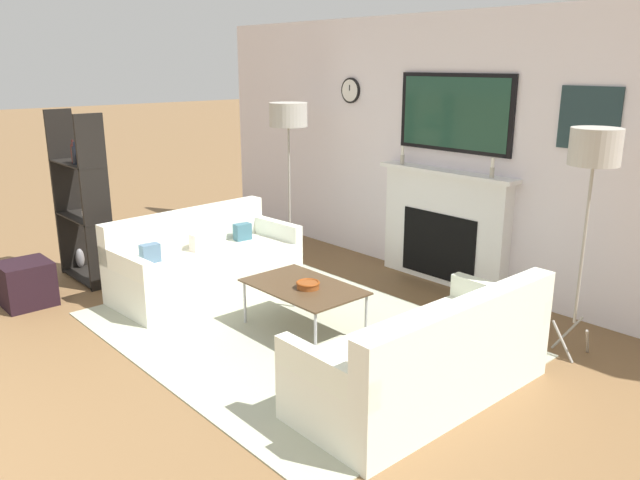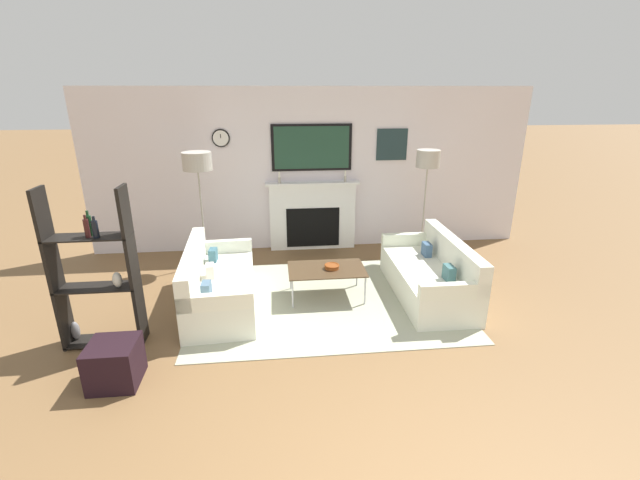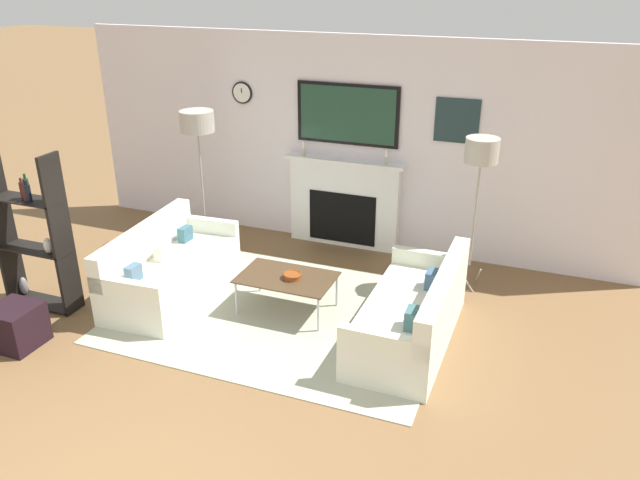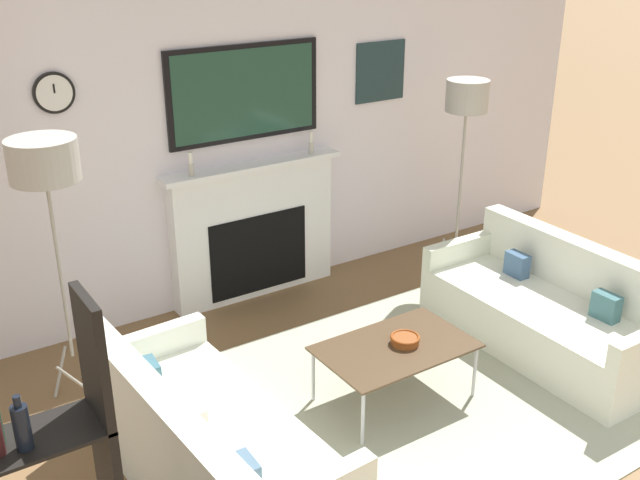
% 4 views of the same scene
% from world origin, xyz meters
% --- Properties ---
extents(fireplace_wall, '(7.45, 0.28, 2.70)m').
position_xyz_m(fireplace_wall, '(0.00, 5.14, 1.24)').
color(fireplace_wall, white).
rests_on(fireplace_wall, ground_plane).
extents(area_rug, '(3.42, 2.53, 0.01)m').
position_xyz_m(area_rug, '(0.00, 3.05, 0.01)').
color(area_rug, '#AAAE94').
rests_on(area_rug, ground_plane).
extents(couch_left, '(0.92, 1.88, 0.79)m').
position_xyz_m(couch_left, '(-1.41, 3.05, 0.28)').
color(couch_left, white).
rests_on(couch_left, ground_plane).
extents(couch_right, '(0.84, 1.88, 0.79)m').
position_xyz_m(couch_right, '(1.41, 3.05, 0.28)').
color(couch_right, white).
rests_on(couch_right, ground_plane).
extents(coffee_table, '(1.02, 0.64, 0.41)m').
position_xyz_m(coffee_table, '(0.01, 3.14, 0.39)').
color(coffee_table, '#4C3823').
rests_on(coffee_table, ground_plane).
extents(decorative_bowl, '(0.20, 0.20, 0.06)m').
position_xyz_m(decorative_bowl, '(0.08, 3.13, 0.44)').
color(decorative_bowl, brown).
rests_on(decorative_bowl, coffee_table).
extents(floor_lamp_left, '(0.43, 0.43, 1.79)m').
position_xyz_m(floor_lamp_left, '(-1.75, 4.42, 1.63)').
color(floor_lamp_left, '#9E998E').
rests_on(floor_lamp_left, ground_plane).
extents(floor_lamp_right, '(0.36, 0.36, 1.77)m').
position_xyz_m(floor_lamp_right, '(1.75, 4.42, 1.60)').
color(floor_lamp_right, '#9E998E').
rests_on(floor_lamp_right, ground_plane).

